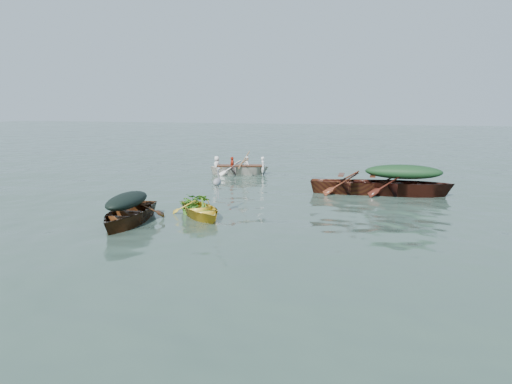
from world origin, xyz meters
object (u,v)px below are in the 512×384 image
green_tarp_boat (402,195)px  open_wooden_boat (356,194)px  rowed_boat (240,174)px  heron (217,187)px  dark_covered_boat (128,224)px  yellow_dinghy (201,217)px

green_tarp_boat → open_wooden_boat: size_ratio=1.05×
rowed_boat → heron: (2.14, -8.51, 0.85)m
heron → rowed_boat: bearing=62.6°
dark_covered_boat → rowed_boat: (-0.19, 10.31, 0.00)m
dark_covered_boat → heron: size_ratio=4.22×
yellow_dinghy → green_tarp_boat: green_tarp_boat is taller
yellow_dinghy → open_wooden_boat: bearing=11.2°
green_tarp_boat → yellow_dinghy: bearing=129.8°
yellow_dinghy → green_tarp_boat: (5.66, 5.36, 0.00)m
rowed_boat → green_tarp_boat: bearing=-131.8°
dark_covered_boat → heron: bearing=35.2°
open_wooden_boat → heron: heron is taller
green_tarp_boat → heron: 7.29m
open_wooden_boat → rowed_boat: size_ratio=1.23×
rowed_boat → heron: 8.82m
rowed_boat → heron: size_ratio=4.14×
dark_covered_boat → rowed_boat: dark_covered_boat is taller
rowed_boat → dark_covered_boat: bearing=164.8°
yellow_dinghy → rowed_boat: size_ratio=0.77×
yellow_dinghy → open_wooden_boat: open_wooden_boat is taller
open_wooden_boat → rowed_boat: (-5.78, 3.65, 0.00)m
yellow_dinghy → green_tarp_boat: 7.79m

